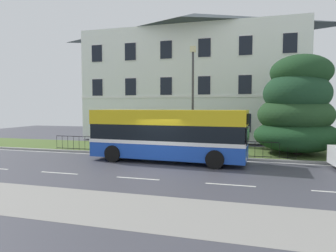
{
  "coord_description": "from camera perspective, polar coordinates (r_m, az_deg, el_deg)",
  "views": [
    {
      "loc": [
        4.7,
        -13.72,
        3.15
      ],
      "look_at": [
        -0.42,
        4.74,
        1.9
      ],
      "focal_mm": 31.39,
      "sensor_mm": 36.0,
      "label": 1
    }
  ],
  "objects": [
    {
      "name": "iron_verge_railing",
      "position": [
        19.07,
        -0.96,
        -3.88
      ],
      "size": [
        16.04,
        0.04,
        0.97
      ],
      "color": "black",
      "rests_on": "ground_plane"
    },
    {
      "name": "single_decker_bus",
      "position": [
        16.88,
        -0.0,
        -1.64
      ],
      "size": [
        9.03,
        2.99,
        2.97
      ],
      "rotation": [
        0.0,
        0.0,
        -0.05
      ],
      "color": "#1C47B4",
      "rests_on": "ground_plane"
    },
    {
      "name": "evergreen_tree",
      "position": [
        20.52,
        23.7,
        3.0
      ],
      "size": [
        5.26,
        5.26,
        6.34
      ],
      "color": "#423328",
      "rests_on": "ground_plane"
    },
    {
      "name": "street_lamp_post",
      "position": [
        19.04,
        4.83,
        6.45
      ],
      "size": [
        0.36,
        0.24,
        6.89
      ],
      "color": "#333338",
      "rests_on": "ground_plane"
    },
    {
      "name": "georgian_townhouse",
      "position": [
        29.4,
        4.99,
        9.69
      ],
      "size": [
        20.32,
        8.19,
        12.1
      ],
      "color": "white",
      "rests_on": "ground_plane"
    },
    {
      "name": "ground_plane",
      "position": [
        15.77,
        -2.17,
        -7.84
      ],
      "size": [
        60.0,
        56.0,
        0.18
      ],
      "color": "#41414A"
    }
  ]
}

